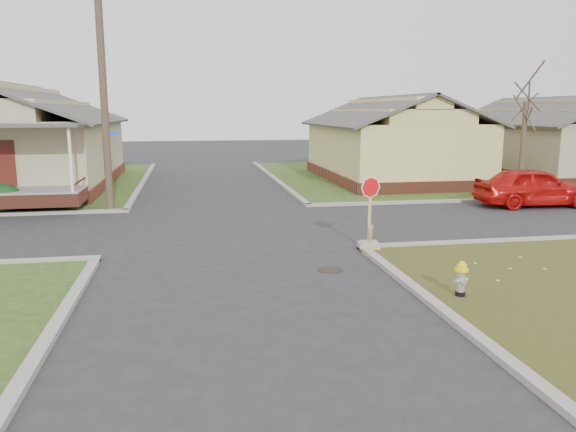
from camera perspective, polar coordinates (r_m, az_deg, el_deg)
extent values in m
plane|color=#28282A|center=(14.01, -4.98, -5.36)|extent=(120.00, 120.00, 0.00)
cube|color=#2A4619|center=(39.22, 26.26, 3.99)|extent=(37.00, 19.00, 0.05)
cylinder|color=black|center=(13.90, 4.32, -5.47)|extent=(0.64, 0.64, 0.01)
cube|color=brown|center=(31.88, -26.14, 3.19)|extent=(9.70, 13.20, 0.60)
cube|color=#C9BA8E|center=(31.74, -26.40, 6.23)|extent=(9.50, 13.00, 2.80)
cube|color=#511912|center=(25.07, -26.91, 4.48)|extent=(0.90, 0.06, 2.10)
cube|color=brown|center=(32.13, 10.34, 4.16)|extent=(7.20, 11.20, 0.60)
cube|color=#D4C77D|center=(31.99, 10.44, 7.01)|extent=(7.00, 11.00, 2.60)
cube|color=brown|center=(36.81, 25.14, 4.14)|extent=(7.20, 11.20, 0.60)
cube|color=tan|center=(36.69, 25.34, 6.62)|extent=(7.00, 11.00, 2.60)
cylinder|color=#403125|center=(22.54, -18.23, 11.79)|extent=(0.28, 0.28, 9.00)
cylinder|color=#403125|center=(28.11, 22.72, 6.38)|extent=(0.22, 0.22, 4.20)
cylinder|color=black|center=(12.38, 17.09, -7.53)|extent=(0.21, 0.21, 0.09)
cylinder|color=#B7B7BC|center=(12.30, 17.16, -6.38)|extent=(0.18, 0.18, 0.43)
sphere|color=#B7B7BC|center=(12.24, 17.22, -5.42)|extent=(0.18, 0.18, 0.18)
cylinder|color=#FFEB0D|center=(12.23, 17.23, -5.25)|extent=(0.28, 0.28, 0.06)
cylinder|color=#FFEB0D|center=(12.21, 17.24, -4.95)|extent=(0.21, 0.21, 0.09)
sphere|color=#FFEB0D|center=(12.20, 17.26, -4.70)|extent=(0.14, 0.14, 0.14)
cube|color=tan|center=(16.00, 8.20, -2.96)|extent=(0.56, 0.56, 0.14)
cube|color=gray|center=(15.98, 8.21, -2.66)|extent=(0.45, 0.45, 0.04)
cube|color=tan|center=(15.80, 8.30, 0.48)|extent=(0.08, 0.04, 1.90)
cylinder|color=red|center=(15.66, 8.41, 2.90)|extent=(0.51, 0.22, 0.54)
cylinder|color=white|center=(15.67, 8.39, 2.91)|extent=(0.58, 0.25, 0.62)
imported|color=red|center=(24.94, 23.71, 2.73)|extent=(4.79, 2.19, 1.59)
ellipsoid|color=#143816|center=(23.83, -27.00, 1.65)|extent=(1.43, 1.17, 1.09)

